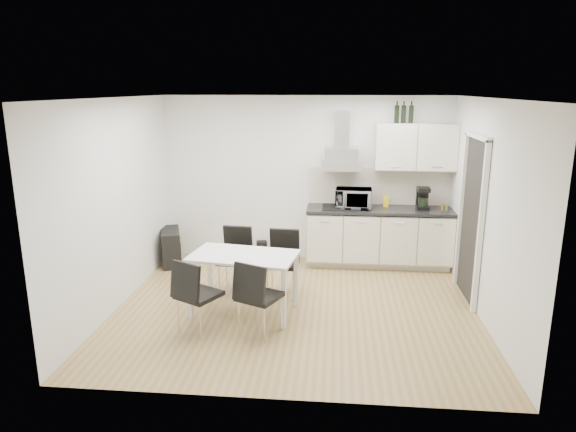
% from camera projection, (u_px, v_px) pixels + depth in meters
% --- Properties ---
extents(ground, '(4.50, 4.50, 0.00)m').
position_uv_depth(ground, '(296.00, 307.00, 6.53)').
color(ground, '#A48751').
rests_on(ground, ground).
extents(wall_back, '(4.50, 0.10, 2.60)m').
position_uv_depth(wall_back, '(306.00, 179.00, 8.14)').
color(wall_back, silver).
rests_on(wall_back, ground).
extents(wall_front, '(4.50, 0.10, 2.60)m').
position_uv_depth(wall_front, '(278.00, 262.00, 4.28)').
color(wall_front, silver).
rests_on(wall_front, ground).
extents(wall_left, '(0.10, 4.00, 2.60)m').
position_uv_depth(wall_left, '(117.00, 204.00, 6.42)').
color(wall_left, silver).
rests_on(wall_left, ground).
extents(wall_right, '(0.10, 4.00, 2.60)m').
position_uv_depth(wall_right, '(487.00, 212.00, 6.01)').
color(wall_right, silver).
rests_on(wall_right, ground).
extents(ceiling, '(4.50, 4.50, 0.00)m').
position_uv_depth(ceiling, '(297.00, 98.00, 5.90)').
color(ceiling, white).
rests_on(ceiling, wall_back).
extents(doorway, '(0.08, 1.04, 2.10)m').
position_uv_depth(doorway, '(470.00, 221.00, 6.61)').
color(doorway, white).
rests_on(doorway, ground).
extents(kitchenette, '(2.22, 0.64, 2.52)m').
position_uv_depth(kitchenette, '(382.00, 213.00, 7.90)').
color(kitchenette, beige).
rests_on(kitchenette, ground).
extents(dining_table, '(1.36, 0.91, 0.75)m').
position_uv_depth(dining_table, '(244.00, 262.00, 6.24)').
color(dining_table, white).
rests_on(dining_table, ground).
extents(chair_far_left, '(0.48, 0.53, 0.88)m').
position_uv_depth(chair_far_left, '(235.00, 261.00, 6.93)').
color(chair_far_left, black).
rests_on(chair_far_left, ground).
extents(chair_far_right, '(0.47, 0.52, 0.88)m').
position_uv_depth(chair_far_right, '(282.00, 264.00, 6.79)').
color(chair_far_right, black).
rests_on(chair_far_right, ground).
extents(chair_near_left, '(0.63, 0.65, 0.88)m').
position_uv_depth(chair_near_left, '(199.00, 296.00, 5.78)').
color(chair_near_left, black).
rests_on(chair_near_left, ground).
extents(chair_near_right, '(0.61, 0.64, 0.88)m').
position_uv_depth(chair_near_right, '(260.00, 297.00, 5.73)').
color(chair_near_right, black).
rests_on(chair_near_right, ground).
extents(guitar_amp, '(0.49, 0.72, 0.55)m').
position_uv_depth(guitar_amp, '(171.00, 247.00, 8.07)').
color(guitar_amp, black).
rests_on(guitar_amp, ground).
extents(floor_speaker, '(0.19, 0.18, 0.28)m').
position_uv_depth(floor_speaker, '(262.00, 249.00, 8.40)').
color(floor_speaker, black).
rests_on(floor_speaker, ground).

